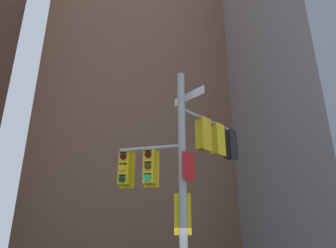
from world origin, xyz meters
name	(u,v)px	position (x,y,z in m)	size (l,w,h in m)	color
building_mid_block	(147,72)	(-0.07, 21.02, 19.58)	(17.25, 17.25, 39.17)	brown
signal_pole_assembly	(186,167)	(0.21, 0.56, 4.32)	(4.31, 2.38, 7.30)	#9EA0A3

